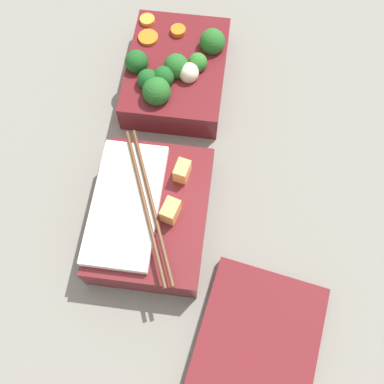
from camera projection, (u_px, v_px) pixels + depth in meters
ground_plane at (163, 141)px, 0.67m from camera, size 3.00×3.00×0.00m
bento_tray_vegetable at (176, 72)px, 0.68m from camera, size 0.19×0.15×0.08m
bento_tray_rice at (149, 213)px, 0.59m from camera, size 0.21×0.15×0.07m
bento_lid at (256, 349)px, 0.54m from camera, size 0.21×0.17×0.02m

